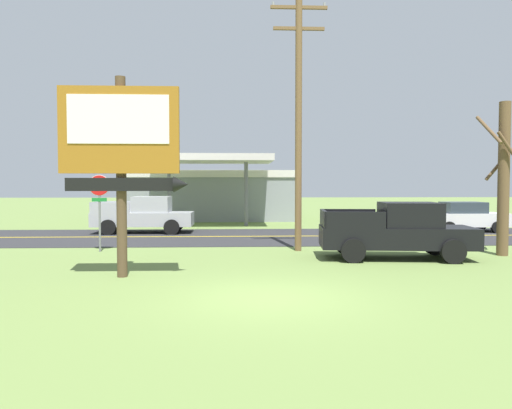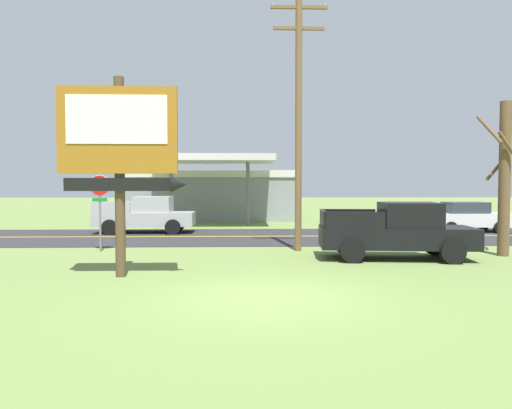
% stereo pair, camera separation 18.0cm
% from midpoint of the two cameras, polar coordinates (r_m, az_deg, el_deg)
% --- Properties ---
extents(ground_plane, '(180.00, 180.00, 0.00)m').
position_cam_midpoint_polar(ground_plane, '(11.15, 1.82, -10.95)').
color(ground_plane, olive).
extents(road_asphalt, '(140.00, 8.00, 0.02)m').
position_cam_midpoint_polar(road_asphalt, '(23.98, -0.17, -3.80)').
color(road_asphalt, '#2B2B2D').
rests_on(road_asphalt, ground).
extents(road_centre_line, '(126.00, 0.20, 0.01)m').
position_cam_midpoint_polar(road_centre_line, '(23.98, -0.17, -3.77)').
color(road_centre_line, gold).
rests_on(road_centre_line, road_asphalt).
extents(motel_sign, '(3.49, 0.54, 5.54)m').
position_cam_midpoint_polar(motel_sign, '(13.78, -15.35, 6.71)').
color(motel_sign, brown).
rests_on(motel_sign, ground).
extents(stop_sign, '(0.80, 0.08, 2.95)m').
position_cam_midpoint_polar(stop_sign, '(19.42, -17.72, 0.62)').
color(stop_sign, slate).
rests_on(stop_sign, ground).
extents(utility_pole, '(2.19, 0.26, 9.86)m').
position_cam_midpoint_polar(utility_pole, '(18.99, 5.32, 10.53)').
color(utility_pole, brown).
rests_on(utility_pole, ground).
extents(bare_tree, '(1.74, 1.57, 5.56)m').
position_cam_midpoint_polar(bare_tree, '(19.58, 27.55, 3.05)').
color(bare_tree, brown).
rests_on(bare_tree, ground).
extents(gas_station, '(12.00, 11.50, 4.40)m').
position_cam_midpoint_polar(gas_station, '(35.94, -4.79, 1.31)').
color(gas_station, gray).
rests_on(gas_station, ground).
extents(pickup_black_parked_on_lawn, '(5.37, 2.63, 1.96)m').
position_cam_midpoint_polar(pickup_black_parked_on_lawn, '(17.43, 16.69, -3.04)').
color(pickup_black_parked_on_lawn, black).
rests_on(pickup_black_parked_on_lawn, ground).
extents(pickup_silver_on_road, '(5.20, 2.24, 1.96)m').
position_cam_midpoint_polar(pickup_silver_on_road, '(26.35, -12.65, -1.23)').
color(pickup_silver_on_road, '#A8AAAF').
rests_on(pickup_silver_on_road, ground).
extents(car_white_near_lane, '(4.20, 2.00, 1.64)m').
position_cam_midpoint_polar(car_white_near_lane, '(28.72, 23.82, -1.34)').
color(car_white_near_lane, silver).
rests_on(car_white_near_lane, ground).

